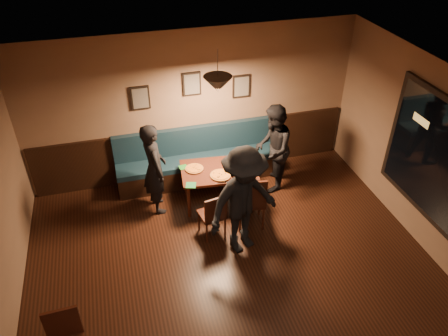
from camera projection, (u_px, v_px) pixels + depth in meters
name	position (u px, v px, depth m)	size (l,w,h in m)	color
floor	(251.00, 315.00, 5.83)	(7.00, 7.00, 0.00)	black
ceiling	(262.00, 134.00, 4.24)	(7.00, 7.00, 0.00)	silver
wall_back	(192.00, 107.00, 7.81)	(6.00, 6.00, 0.00)	#8C704F
wainscot	(195.00, 150.00, 8.30)	(5.88, 0.06, 1.00)	black
booth_bench	(198.00, 157.00, 8.08)	(3.00, 0.60, 1.00)	#0F232D
window_frame	(447.00, 169.00, 6.02)	(0.06, 2.56, 1.86)	black
window_glass	(445.00, 170.00, 6.02)	(2.40, 2.40, 0.00)	black
picture_left	(140.00, 98.00, 7.42)	(0.32, 0.04, 0.42)	black
picture_center	(192.00, 84.00, 7.53)	(0.32, 0.04, 0.42)	black
picture_right	(241.00, 86.00, 7.81)	(0.32, 0.04, 0.42)	black
pendant_lamp	(218.00, 84.00, 6.55)	(0.44, 0.44, 0.25)	black
dining_table	(219.00, 186.00, 7.64)	(1.27, 0.82, 0.68)	black
chair_near_left	(212.00, 213.00, 6.90)	(0.37, 0.37, 0.84)	black
chair_near_right	(250.00, 199.00, 7.07)	(0.44, 0.44, 1.00)	#331E0E
diner_left	(155.00, 169.00, 7.22)	(0.60, 0.39, 1.65)	black
diner_right	(273.00, 149.00, 7.72)	(0.80, 0.63, 1.65)	black
diner_front	(244.00, 201.00, 6.39)	(1.17, 0.67, 1.81)	black
pizza_a	(194.00, 169.00, 7.43)	(0.31, 0.31, 0.04)	gold
pizza_b	(221.00, 175.00, 7.27)	(0.35, 0.35, 0.04)	orange
pizza_c	(241.00, 159.00, 7.69)	(0.36, 0.36, 0.04)	orange
soda_glass	(256.00, 170.00, 7.30)	(0.06, 0.06, 0.14)	black
tabasco_bottle	(247.00, 164.00, 7.47)	(0.03, 0.03, 0.12)	#A3050E
napkin_a	(183.00, 167.00, 7.50)	(0.14, 0.14, 0.01)	#1B651C
napkin_b	(191.00, 185.00, 7.08)	(0.16, 0.16, 0.01)	#1B6531
cutlery_set	(225.00, 182.00, 7.14)	(0.02, 0.18, 0.00)	silver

